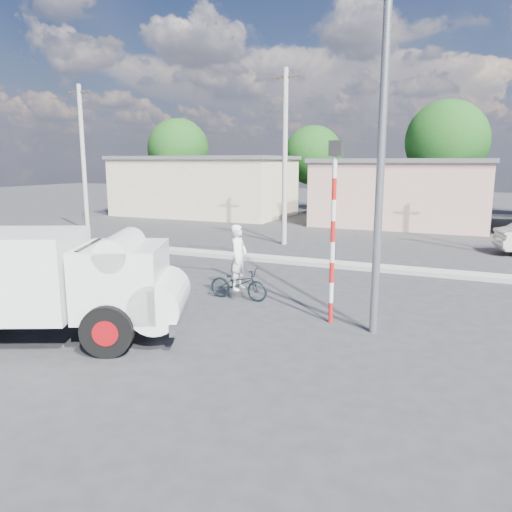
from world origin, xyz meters
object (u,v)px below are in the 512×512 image
at_px(truck, 49,281).
at_px(streetlight, 376,110).
at_px(cyclist, 239,268).
at_px(traffic_pole, 333,217).
at_px(bicycle, 239,283).

height_order(truck, streetlight, streetlight).
bearing_deg(streetlight, truck, -151.85).
relative_size(truck, cyclist, 3.33).
distance_m(truck, cyclist, 5.18).
bearing_deg(traffic_pole, bicycle, 162.23).
relative_size(truck, traffic_pole, 1.41).
xyz_separation_m(traffic_pole, streetlight, (0.94, -0.30, 2.37)).
bearing_deg(truck, streetlight, 3.27).
xyz_separation_m(truck, cyclist, (2.35, 4.59, -0.41)).
height_order(cyclist, streetlight, streetlight).
relative_size(traffic_pole, streetlight, 0.48).
xyz_separation_m(bicycle, traffic_pole, (2.96, -0.95, 2.13)).
height_order(cyclist, traffic_pole, traffic_pole).
xyz_separation_m(bicycle, streetlight, (3.90, -1.25, 4.50)).
bearing_deg(cyclist, truck, 153.03).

